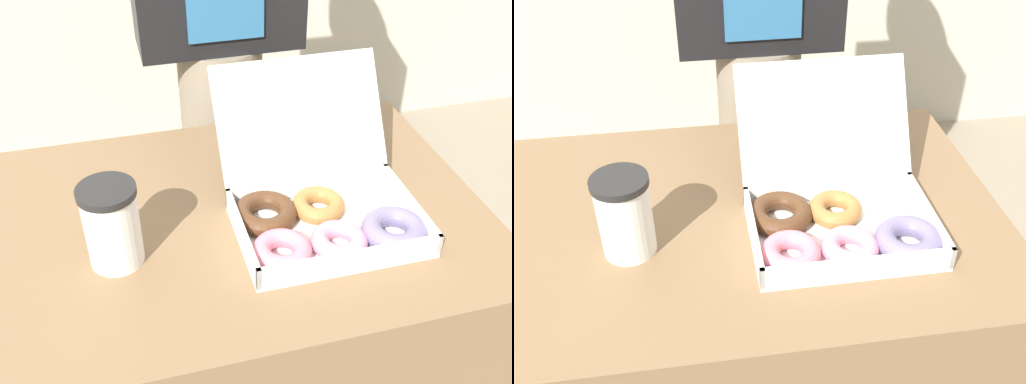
# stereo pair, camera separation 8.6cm
# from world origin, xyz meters

# --- Properties ---
(table) EXTENTS (0.93, 0.64, 0.70)m
(table) POSITION_xyz_m (0.00, 0.00, 0.35)
(table) COLOR brown
(table) RESTS_ON ground_plane
(donut_box) EXTENTS (0.34, 0.35, 0.23)m
(donut_box) POSITION_xyz_m (0.15, -0.07, 0.74)
(donut_box) COLOR white
(donut_box) RESTS_ON table
(coffee_cup) EXTENTS (0.09, 0.09, 0.14)m
(coffee_cup) POSITION_xyz_m (-0.19, -0.07, 0.78)
(coffee_cup) COLOR white
(coffee_cup) RESTS_ON table
(person_customer) EXTENTS (0.37, 0.22, 1.59)m
(person_customer) POSITION_xyz_m (0.10, 0.49, 0.90)
(person_customer) COLOR gray
(person_customer) RESTS_ON ground_plane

